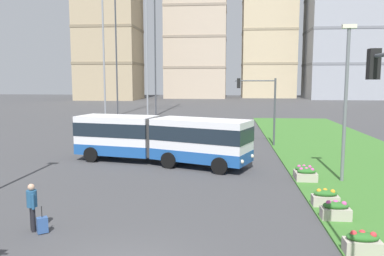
# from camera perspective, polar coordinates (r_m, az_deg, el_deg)

# --- Properties ---
(articulated_bus) EXTENTS (11.92, 5.78, 3.00)m
(articulated_bus) POSITION_cam_1_polar(r_m,az_deg,el_deg) (25.08, -4.71, -1.52)
(articulated_bus) COLOR white
(articulated_bus) RESTS_ON ground
(car_grey_wagon) EXTENTS (4.42, 2.06, 1.58)m
(car_grey_wagon) POSITION_cam_1_polar(r_m,az_deg,el_deg) (35.78, -9.15, -0.45)
(car_grey_wagon) COLOR slate
(car_grey_wagon) RESTS_ON ground
(pedestrian_crossing) EXTENTS (0.39, 0.48, 1.74)m
(pedestrian_crossing) POSITION_cam_1_polar(r_m,az_deg,el_deg) (15.16, -22.60, -10.33)
(pedestrian_crossing) COLOR black
(pedestrian_crossing) RESTS_ON ground
(rolling_suitcase) EXTENTS (0.43, 0.41, 0.97)m
(rolling_suitcase) POSITION_cam_1_polar(r_m,az_deg,el_deg) (15.01, -21.28, -13.22)
(rolling_suitcase) COLOR #335693
(rolling_suitcase) RESTS_ON ground
(flower_planter_0) EXTENTS (1.10, 0.56, 0.74)m
(flower_planter_0) POSITION_cam_1_polar(r_m,az_deg,el_deg) (13.43, 23.93, -15.29)
(flower_planter_0) COLOR #B7AD9E
(flower_planter_0) RESTS_ON grass_median
(flower_planter_1) EXTENTS (1.10, 0.56, 0.74)m
(flower_planter_1) POSITION_cam_1_polar(r_m,az_deg,el_deg) (16.12, 20.50, -11.35)
(flower_planter_1) COLOR #B7AD9E
(flower_planter_1) RESTS_ON grass_median
(flower_planter_2) EXTENTS (1.10, 0.56, 0.74)m
(flower_planter_2) POSITION_cam_1_polar(r_m,az_deg,el_deg) (17.60, 19.13, -9.72)
(flower_planter_2) COLOR #B7AD9E
(flower_planter_2) RESTS_ON grass_median
(flower_planter_3) EXTENTS (1.10, 0.56, 0.74)m
(flower_planter_3) POSITION_cam_1_polar(r_m,az_deg,el_deg) (21.39, 16.59, -6.65)
(flower_planter_3) COLOR #B7AD9E
(flower_planter_3) RESTS_ON grass_median
(flower_planter_4) EXTENTS (1.10, 0.56, 0.74)m
(flower_planter_4) POSITION_cam_1_polar(r_m,az_deg,el_deg) (22.00, 16.26, -6.26)
(flower_planter_4) COLOR #B7AD9E
(flower_planter_4) RESTS_ON grass_median
(traffic_light_far_right) EXTENTS (3.33, 0.28, 5.55)m
(traffic_light_far_right) POSITION_cam_1_polar(r_m,az_deg,el_deg) (31.90, 10.22, 4.16)
(traffic_light_far_right) COLOR #474C51
(traffic_light_far_right) RESTS_ON ground
(streetlight_median) EXTENTS (0.70, 0.28, 8.21)m
(streetlight_median) POSITION_cam_1_polar(r_m,az_deg,el_deg) (21.54, 21.81, 4.31)
(streetlight_median) COLOR slate
(streetlight_median) RESTS_ON ground
(apartment_tower_west) EXTENTS (16.40, 14.51, 37.87)m
(apartment_tower_west) POSITION_cam_1_polar(r_m,az_deg,el_deg) (111.39, -12.20, 13.94)
(apartment_tower_west) COLOR tan
(apartment_tower_west) RESTS_ON ground
(apartment_tower_westcentre) EXTENTS (18.19, 14.52, 52.42)m
(apartment_tower_westcentre) POSITION_cam_1_polar(r_m,az_deg,el_deg) (120.38, 0.63, 17.07)
(apartment_tower_westcentre) COLOR #C6B299
(apartment_tower_westcentre) RESTS_ON ground
(apartment_tower_centre) EXTENTS (16.11, 14.87, 49.77)m
(apartment_tower_centre) POSITION_cam_1_polar(r_m,az_deg,el_deg) (125.86, 11.31, 15.89)
(apartment_tower_centre) COLOR beige
(apartment_tower_centre) RESTS_ON ground
(apartment_tower_eastcentre) EXTENTS (20.89, 15.58, 47.17)m
(apartment_tower_eastcentre) POSITION_cam_1_polar(r_m,az_deg,el_deg) (120.99, 21.86, 15.27)
(apartment_tower_eastcentre) COLOR #9EA3AD
(apartment_tower_eastcentre) RESTS_ON ground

